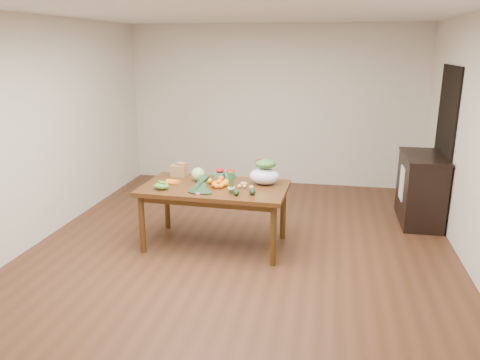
% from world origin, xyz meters
% --- Properties ---
extents(floor, '(6.00, 6.00, 0.00)m').
position_xyz_m(floor, '(0.00, 0.00, 0.00)').
color(floor, '#502E1B').
rests_on(floor, ground).
extents(ceiling, '(5.00, 6.00, 0.02)m').
position_xyz_m(ceiling, '(0.00, 0.00, 2.70)').
color(ceiling, white).
rests_on(ceiling, room_walls).
extents(room_walls, '(5.02, 6.02, 2.70)m').
position_xyz_m(room_walls, '(0.00, 0.00, 1.35)').
color(room_walls, silver).
rests_on(room_walls, floor).
extents(dining_table, '(1.73, 1.00, 0.75)m').
position_xyz_m(dining_table, '(-0.33, 0.14, 0.38)').
color(dining_table, '#482A10').
rests_on(dining_table, floor).
extents(doorway_dark, '(0.02, 1.00, 2.10)m').
position_xyz_m(doorway_dark, '(2.48, 1.60, 1.05)').
color(doorway_dark, black).
rests_on(doorway_dark, floor).
extents(cabinet, '(0.52, 1.02, 0.94)m').
position_xyz_m(cabinet, '(2.22, 1.44, 0.47)').
color(cabinet, black).
rests_on(cabinet, floor).
extents(dish_towel, '(0.02, 0.28, 0.45)m').
position_xyz_m(dish_towel, '(1.96, 1.40, 0.55)').
color(dish_towel, white).
rests_on(dish_towel, cabinet).
extents(paper_bag, '(0.25, 0.21, 0.17)m').
position_xyz_m(paper_bag, '(-0.89, 0.47, 0.84)').
color(paper_bag, '#8D623F').
rests_on(paper_bag, dining_table).
extents(cabbage, '(0.17, 0.17, 0.17)m').
position_xyz_m(cabbage, '(-0.58, 0.31, 0.83)').
color(cabbage, '#B6D67B').
rests_on(cabbage, dining_table).
extents(strawberry_basket_a, '(0.11, 0.11, 0.10)m').
position_xyz_m(strawberry_basket_a, '(-0.35, 0.49, 0.80)').
color(strawberry_basket_a, red).
rests_on(strawberry_basket_a, dining_table).
extents(strawberry_basket_b, '(0.11, 0.11, 0.09)m').
position_xyz_m(strawberry_basket_b, '(-0.22, 0.48, 0.80)').
color(strawberry_basket_b, red).
rests_on(strawberry_basket_b, dining_table).
extents(orange_a, '(0.07, 0.07, 0.07)m').
position_xyz_m(orange_a, '(-0.41, 0.21, 0.79)').
color(orange_a, orange).
rests_on(orange_a, dining_table).
extents(orange_b, '(0.08, 0.08, 0.08)m').
position_xyz_m(orange_b, '(-0.30, 0.33, 0.79)').
color(orange_b, '#F0580E').
rests_on(orange_b, dining_table).
extents(orange_c, '(0.08, 0.08, 0.08)m').
position_xyz_m(orange_c, '(-0.20, 0.15, 0.79)').
color(orange_c, '#FBA60F').
rests_on(orange_c, dining_table).
extents(mandarin_cluster, '(0.19, 0.19, 0.10)m').
position_xyz_m(mandarin_cluster, '(-0.27, 0.11, 0.80)').
color(mandarin_cluster, orange).
rests_on(mandarin_cluster, dining_table).
extents(carrots, '(0.23, 0.20, 0.03)m').
position_xyz_m(carrots, '(-0.86, 0.17, 0.76)').
color(carrots, '#FFA015').
rests_on(carrots, dining_table).
extents(snap_pea_bag, '(0.18, 0.14, 0.08)m').
position_xyz_m(snap_pea_bag, '(-0.90, -0.11, 0.79)').
color(snap_pea_bag, green).
rests_on(snap_pea_bag, dining_table).
extents(kale_bunch, '(0.33, 0.41, 0.16)m').
position_xyz_m(kale_bunch, '(-0.43, -0.12, 0.83)').
color(kale_bunch, black).
rests_on(kale_bunch, dining_table).
extents(asparagus_bundle, '(0.08, 0.12, 0.26)m').
position_xyz_m(asparagus_bundle, '(-0.08, -0.11, 0.88)').
color(asparagus_bundle, '#4D833C').
rests_on(asparagus_bundle, dining_table).
extents(potato_a, '(0.05, 0.05, 0.04)m').
position_xyz_m(potato_a, '(-0.03, 0.11, 0.77)').
color(potato_a, '#DAB07D').
rests_on(potato_a, dining_table).
extents(potato_b, '(0.05, 0.04, 0.04)m').
position_xyz_m(potato_b, '(0.03, 0.13, 0.77)').
color(potato_b, tan).
rests_on(potato_b, dining_table).
extents(potato_c, '(0.06, 0.05, 0.05)m').
position_xyz_m(potato_c, '(0.02, 0.21, 0.78)').
color(potato_c, tan).
rests_on(potato_c, dining_table).
extents(potato_d, '(0.05, 0.05, 0.04)m').
position_xyz_m(potato_d, '(-0.01, 0.22, 0.77)').
color(potato_d, tan).
rests_on(potato_d, dining_table).
extents(potato_e, '(0.06, 0.05, 0.05)m').
position_xyz_m(potato_e, '(0.11, 0.09, 0.77)').
color(potato_e, '#CEBF77').
rests_on(potato_e, dining_table).
extents(avocado_a, '(0.09, 0.11, 0.07)m').
position_xyz_m(avocado_a, '(-0.01, -0.16, 0.78)').
color(avocado_a, black).
rests_on(avocado_a, dining_table).
extents(avocado_b, '(0.10, 0.12, 0.07)m').
position_xyz_m(avocado_b, '(0.16, -0.10, 0.79)').
color(avocado_b, black).
rests_on(avocado_b, dining_table).
extents(salad_bag, '(0.36, 0.28, 0.27)m').
position_xyz_m(salad_bag, '(0.23, 0.32, 0.89)').
color(salad_bag, white).
rests_on(salad_bag, dining_table).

